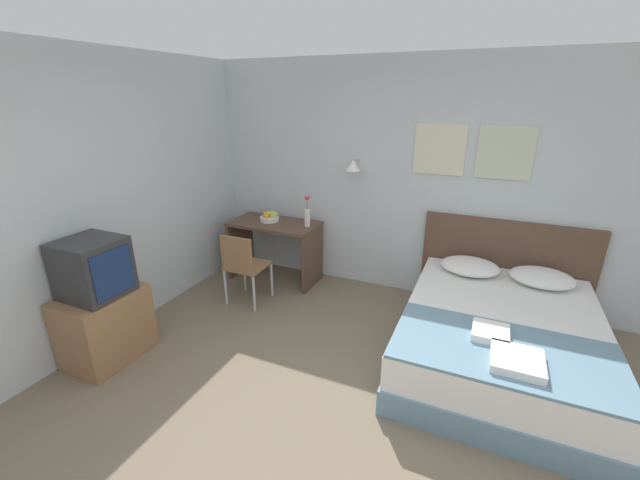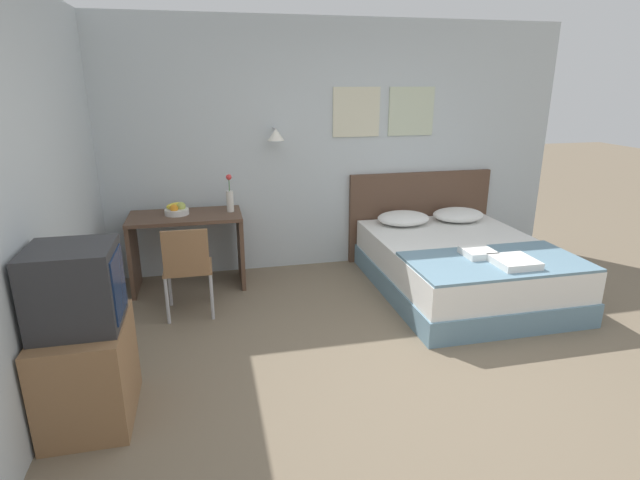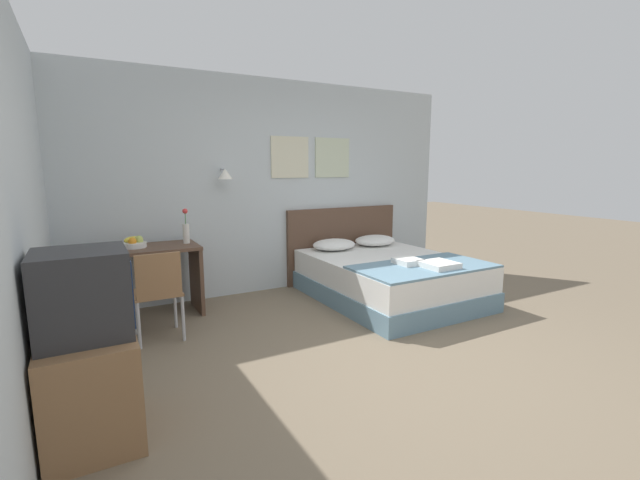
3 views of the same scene
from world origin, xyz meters
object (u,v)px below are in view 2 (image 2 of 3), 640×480
at_px(throw_blanket, 496,262).
at_px(desk_chair, 187,264).
at_px(pillow_left, 403,218).
at_px(fruit_bowl, 177,210).
at_px(flower_vase, 230,198).
at_px(folded_towel_near_foot, 478,253).
at_px(desk, 187,238).
at_px(tv_stand, 88,372).
at_px(headboard, 419,215).
at_px(television, 75,287).
at_px(folded_towel_mid_bed, 514,262).
at_px(bed, 461,267).
at_px(pillow_right, 458,215).

distance_m(throw_blanket, desk_chair, 2.69).
xyz_separation_m(pillow_left, fruit_bowl, (-2.39, 0.02, 0.23)).
height_order(fruit_bowl, flower_vase, flower_vase).
height_order(folded_towel_near_foot, desk, desk).
height_order(desk, desk_chair, desk_chair).
distance_m(folded_towel_near_foot, tv_stand, 3.23).
bearing_deg(headboard, desk, -173.14).
relative_size(pillow_left, desk_chair, 0.69).
xyz_separation_m(headboard, television, (-3.20, -2.36, 0.37)).
bearing_deg(desk, fruit_bowl, 157.39).
relative_size(folded_towel_mid_bed, fruit_bowl, 1.44).
distance_m(bed, pillow_left, 0.87).
xyz_separation_m(headboard, tv_stand, (-3.20, -2.36, -0.19)).
xyz_separation_m(folded_towel_mid_bed, fruit_bowl, (-2.80, 1.49, 0.24)).
distance_m(throw_blanket, folded_towel_near_foot, 0.18).
height_order(throw_blanket, desk_chair, desk_chair).
bearing_deg(desk, television, -105.17).
bearing_deg(fruit_bowl, flower_vase, -0.75).
height_order(bed, flower_vase, flower_vase).
bearing_deg(pillow_right, desk_chair, -165.95).
bearing_deg(bed, pillow_right, 65.97).
height_order(pillow_left, flower_vase, flower_vase).
xyz_separation_m(throw_blanket, flower_vase, (-2.20, 1.35, 0.38)).
distance_m(headboard, pillow_left, 0.46).
distance_m(headboard, flower_vase, 2.25).
bearing_deg(folded_towel_mid_bed, folded_towel_near_foot, 121.53).
bearing_deg(folded_towel_mid_bed, throw_blanket, 118.65).
bearing_deg(desk_chair, folded_towel_near_foot, -10.02).
xyz_separation_m(fruit_bowl, television, (-0.48, -2.07, 0.08)).
xyz_separation_m(bed, folded_towel_near_foot, (-0.10, -0.45, 0.31)).
relative_size(desk, desk_chair, 1.31).
height_order(folded_towel_near_foot, television, television).
bearing_deg(flower_vase, pillow_right, -0.37).
distance_m(pillow_right, desk, 2.98).
xyz_separation_m(pillow_right, desk_chair, (-2.96, -0.74, -0.08)).
height_order(headboard, desk, headboard).
xyz_separation_m(desk, flower_vase, (0.45, 0.02, 0.38)).
distance_m(pillow_left, folded_towel_near_foot, 1.21).
relative_size(pillow_left, flower_vase, 1.52).
bearing_deg(throw_blanket, fruit_bowl, 153.57).
distance_m(desk, fruit_bowl, 0.30).
distance_m(flower_vase, television, 2.29).
distance_m(headboard, fruit_bowl, 2.75).
bearing_deg(folded_towel_near_foot, flower_vase, 150.20).
bearing_deg(television, folded_towel_mid_bed, 9.93).
distance_m(desk_chair, flower_vase, 0.96).
xyz_separation_m(desk, television, (-0.55, -2.04, 0.36)).
bearing_deg(folded_towel_mid_bed, desk_chair, 164.85).
height_order(desk_chair, flower_vase, flower_vase).
height_order(pillow_right, desk, desk).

